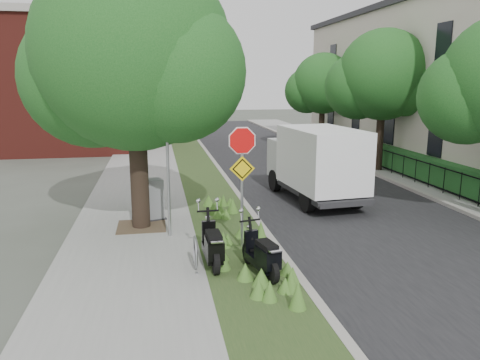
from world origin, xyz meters
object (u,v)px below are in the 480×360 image
Objects in this scene: sign_assembly at (242,162)px; scooter_far at (264,259)px; scooter_near at (213,249)px; box_truck at (316,160)px; utility_cabinet at (149,200)px.

scooter_far is at bearing -86.18° from sign_assembly.
scooter_far is at bearing -35.00° from scooter_near.
box_truck is 4.20× the size of utility_cabinet.
box_truck is at bearing 52.52° from sign_assembly.
utility_cabinet is (-5.93, -1.72, -0.78)m from box_truck.
scooter_near is 1.06× the size of scooter_far.
box_truck is (3.43, 6.54, 0.98)m from scooter_far.
utility_cabinet is (-2.50, 4.81, 0.20)m from scooter_far.
scooter_far is (1.02, -0.72, -0.02)m from scooter_near.
box_truck reaches higher than scooter_near.
scooter_far is 5.43m from utility_cabinet.
scooter_near is at bearing -127.41° from box_truck.
scooter_near is 1.46× the size of utility_cabinet.
sign_assembly is 1.77× the size of scooter_near.
utility_cabinet reaches higher than scooter_near.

